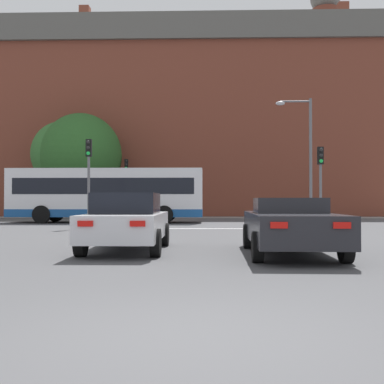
# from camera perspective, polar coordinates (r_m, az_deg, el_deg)

# --- Properties ---
(ground_plane) EXTENTS (400.00, 400.00, 0.00)m
(ground_plane) POSITION_cam_1_polar(r_m,az_deg,el_deg) (4.62, 0.06, -16.93)
(ground_plane) COLOR #474749
(stop_line_strip) EXTENTS (8.37, 0.30, 0.01)m
(stop_line_strip) POSITION_cam_1_polar(r_m,az_deg,el_deg) (21.78, 1.32, -4.35)
(stop_line_strip) COLOR silver
(stop_line_strip) RESTS_ON ground_plane
(far_pavement) EXTENTS (69.30, 2.50, 0.01)m
(far_pavement) POSITION_cam_1_polar(r_m,az_deg,el_deg) (36.11, 1.45, -3.03)
(far_pavement) COLOR gray
(far_pavement) RESTS_ON ground_plane
(brick_civic_building) EXTENTS (37.98, 16.13, 22.22)m
(brick_civic_building) POSITION_cam_1_polar(r_m,az_deg,el_deg) (47.03, -2.29, 7.68)
(brick_civic_building) COLOR brown
(brick_civic_building) RESTS_ON ground_plane
(car_saloon_left) EXTENTS (1.94, 4.29, 1.45)m
(car_saloon_left) POSITION_cam_1_polar(r_m,az_deg,el_deg) (12.22, -7.69, -3.47)
(car_saloon_left) COLOR silver
(car_saloon_left) RESTS_ON ground_plane
(car_roadster_right) EXTENTS (2.07, 4.85, 1.33)m
(car_roadster_right) POSITION_cam_1_polar(r_m,az_deg,el_deg) (11.52, 11.54, -3.88)
(car_roadster_right) COLOR #232328
(car_roadster_right) RESTS_ON ground_plane
(bus_crossing_lead) EXTENTS (10.99, 2.78, 3.08)m
(bus_crossing_lead) POSITION_cam_1_polar(r_m,az_deg,el_deg) (28.18, -10.00, -0.23)
(bus_crossing_lead) COLOR silver
(bus_crossing_lead) RESTS_ON ground_plane
(traffic_light_near_left) EXTENTS (0.26, 0.31, 4.09)m
(traffic_light_near_left) POSITION_cam_1_polar(r_m,az_deg,el_deg) (22.58, -12.15, 2.77)
(traffic_light_near_left) COLOR slate
(traffic_light_near_left) RESTS_ON ground_plane
(traffic_light_far_left) EXTENTS (0.26, 0.31, 4.35)m
(traffic_light_far_left) POSITION_cam_1_polar(r_m,az_deg,el_deg) (35.97, -7.80, 1.61)
(traffic_light_far_left) COLOR slate
(traffic_light_far_left) RESTS_ON ground_plane
(traffic_light_near_right) EXTENTS (0.26, 0.31, 3.71)m
(traffic_light_near_right) POSITION_cam_1_polar(r_m,az_deg,el_deg) (22.54, 15.00, 2.19)
(traffic_light_near_right) COLOR slate
(traffic_light_near_right) RESTS_ON ground_plane
(street_lamp_junction) EXTENTS (1.97, 0.36, 6.83)m
(street_lamp_junction) POSITION_cam_1_polar(r_m,az_deg,el_deg) (26.94, 13.18, 5.21)
(street_lamp_junction) COLOR slate
(street_lamp_junction) RESTS_ON ground_plane
(pedestrian_waiting) EXTENTS (0.41, 0.25, 1.73)m
(pedestrian_waiting) POSITION_cam_1_polar(r_m,az_deg,el_deg) (36.83, -9.08, -1.40)
(pedestrian_waiting) COLOR #333851
(pedestrian_waiting) RESTS_ON ground_plane
(tree_by_building) EXTENTS (6.04, 6.04, 7.79)m
(tree_by_building) POSITION_cam_1_polar(r_m,az_deg,el_deg) (36.94, -13.00, 4.20)
(tree_by_building) COLOR #4C3823
(tree_by_building) RESTS_ON ground_plane
(tree_kerbside) EXTENTS (4.74, 4.74, 7.29)m
(tree_kerbside) POSITION_cam_1_polar(r_m,az_deg,el_deg) (37.87, -15.05, 4.34)
(tree_kerbside) COLOR #4C3823
(tree_kerbside) RESTS_ON ground_plane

